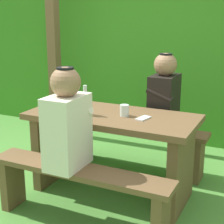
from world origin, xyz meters
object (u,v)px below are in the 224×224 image
bottle_left (73,101)px  bench_near (79,185)px  person_white_shirt (67,122)px  picnic_table (112,140)px  bottle_right (85,103)px  bench_far (136,138)px  drinking_glass (124,110)px  person_black_coat (164,95)px  cell_phone (143,118)px

bottle_left → bench_near: bearing=-55.8°
person_white_shirt → picnic_table: bearing=81.3°
bench_near → bottle_right: size_ratio=5.71×
bench_far → drinking_glass: drinking_glass is taller
person_white_shirt → drinking_glass: size_ratio=7.69×
picnic_table → person_black_coat: (0.27, 0.55, 0.30)m
bench_far → bottle_right: bearing=-106.0°
drinking_glass → bottle_left: (-0.42, -0.09, 0.05)m
bench_far → person_white_shirt: bearing=-94.4°
bench_near → picnic_table: bearing=90.0°
picnic_table → person_white_shirt: bearing=-98.7°
bench_near → bottle_right: bearing=113.1°
person_white_shirt → drinking_glass: bearing=69.8°
drinking_glass → person_white_shirt: bearing=-110.2°
picnic_table → cell_phone: cell_phone is taller
picnic_table → person_white_shirt: person_white_shirt is taller
person_black_coat → drinking_glass: bearing=-105.6°
bench_far → drinking_glass: 0.72m
person_black_coat → cell_phone: 0.57m
bottle_left → drinking_glass: bearing=12.6°
person_white_shirt → drinking_glass: person_white_shirt is taller
person_black_coat → picnic_table: bearing=-116.2°
bottle_left → cell_phone: bottle_left is taller
bench_far → bench_near: bearing=-90.0°
picnic_table → bottle_right: (-0.19, -0.11, 0.32)m
bottle_left → bench_far: bearing=64.8°
bench_far → person_white_shirt: person_white_shirt is taller
picnic_table → person_black_coat: 0.68m
picnic_table → bench_near: size_ratio=1.00×
bottle_right → person_white_shirt: bearing=-76.5°
person_white_shirt → bottle_right: (-0.11, 0.44, 0.02)m
bench_far → person_black_coat: (0.27, -0.00, 0.46)m
person_white_shirt → person_black_coat: size_ratio=1.00×
drinking_glass → cell_phone: size_ratio=0.67×
bench_near → bench_far: 1.10m
bench_far → drinking_glass: (0.11, -0.56, 0.43)m
bench_near → bottle_right: bottle_right is taller
person_white_shirt → person_black_coat: 1.15m
cell_phone → drinking_glass: bearing=-172.0°
person_black_coat → cell_phone: bearing=-88.8°
picnic_table → bench_far: bearing=90.0°
bottle_right → cell_phone: 0.49m
person_white_shirt → bottle_left: 0.50m
person_black_coat → drinking_glass: 0.58m
bench_far → picnic_table: bearing=-90.0°
picnic_table → person_black_coat: bearing=63.8°
picnic_table → bottle_left: size_ratio=5.66×
person_white_shirt → bench_far: bearing=85.6°
bottle_left → bottle_right: size_ratio=1.01×
drinking_glass → bottle_right: (-0.30, -0.10, 0.05)m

